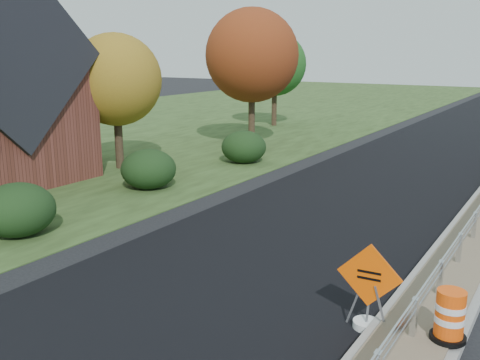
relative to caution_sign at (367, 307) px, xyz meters
The scene contains 11 objects.
ground 5.89m from the caution_sign, 81.18° to the left, with size 140.00×140.00×0.00m, color black.
grass_verge_near 27.99m from the caution_sign, 145.62° to the left, with size 30.00×120.00×0.03m, color #2C3E1A.
milled_overlay 16.19m from the caution_sign, 102.49° to the left, with size 7.20×120.00×0.01m, color black.
hedge_south 10.11m from the caution_sign, behind, with size 2.09×2.09×1.52m, color black.
hedge_mid 12.09m from the caution_sign, 151.30° to the left, with size 2.09×2.09×1.52m, color black.
hedge_north 15.54m from the caution_sign, 130.55° to the left, with size 2.09×2.09×1.52m, color black.
tree_near_yellow 16.48m from the caution_sign, 151.04° to the left, with size 3.96×3.96×5.88m.
tree_near_red 20.39m from the caution_sign, 127.44° to the left, with size 4.95×4.95×7.35m.
tree_near_back 28.44m from the caution_sign, 122.39° to the left, with size 4.29×4.29×6.37m.
caution_sign is the anchor object (origin of this frame).
barrel_median_near 1.47m from the caution_sign, ahead, with size 0.62×0.62×0.90m.
Camera 1 is at (1.98, -14.79, 5.08)m, focal length 40.00 mm.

